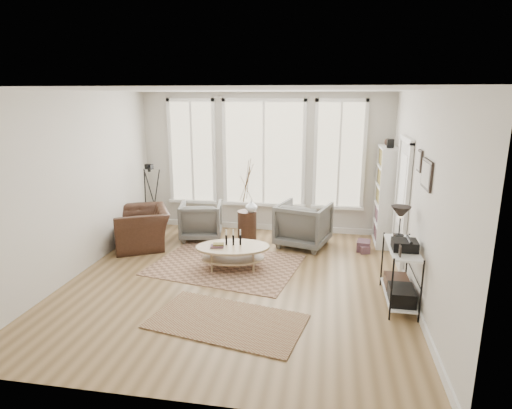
% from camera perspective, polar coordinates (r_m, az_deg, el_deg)
% --- Properties ---
extents(room, '(5.50, 5.54, 2.90)m').
position_cam_1_polar(room, '(6.38, -2.47, 1.64)').
color(room, '#94754B').
rests_on(room, ground).
extents(bay_window, '(4.14, 0.12, 2.24)m').
position_cam_1_polar(bay_window, '(8.95, 1.03, 6.53)').
color(bay_window, '#D1C28A').
rests_on(bay_window, ground).
extents(door, '(0.09, 1.06, 2.22)m').
position_cam_1_polar(door, '(7.50, 18.89, 0.44)').
color(door, silver).
rests_on(door, ground).
extents(bookcase, '(0.31, 0.85, 2.06)m').
position_cam_1_polar(bookcase, '(8.56, 16.84, 1.10)').
color(bookcase, white).
rests_on(bookcase, ground).
extents(low_shelf, '(0.38, 1.08, 1.30)m').
position_cam_1_polar(low_shelf, '(6.29, 18.69, -8.05)').
color(low_shelf, white).
rests_on(low_shelf, ground).
extents(wall_art, '(0.04, 0.88, 0.44)m').
position_cam_1_polar(wall_art, '(5.99, 21.57, 4.21)').
color(wall_art, black).
rests_on(wall_art, ground).
extents(rug_main, '(2.67, 2.19, 0.01)m').
position_cam_1_polar(rug_main, '(7.42, -4.06, -8.03)').
color(rug_main, brown).
rests_on(rug_main, ground).
extents(rug_runner, '(2.12, 1.44, 0.01)m').
position_cam_1_polar(rug_runner, '(5.71, -3.93, -15.23)').
color(rug_runner, brown).
rests_on(rug_runner, ground).
extents(coffee_table, '(1.36, 1.01, 0.57)m').
position_cam_1_polar(coffee_table, '(7.20, -3.17, -6.19)').
color(coffee_table, tan).
rests_on(coffee_table, ground).
extents(armchair_left, '(0.95, 0.97, 0.75)m').
position_cam_1_polar(armchair_left, '(8.71, -7.35, -2.12)').
color(armchair_left, '#60605C').
rests_on(armchair_left, ground).
extents(armchair_right, '(1.14, 1.15, 0.85)m').
position_cam_1_polar(armchair_right, '(8.25, 6.34, -2.65)').
color(armchair_right, '#60605C').
rests_on(armchair_right, ground).
extents(side_table, '(0.38, 0.38, 1.60)m').
position_cam_1_polar(side_table, '(8.53, -1.21, 0.39)').
color(side_table, '#392116').
rests_on(side_table, ground).
extents(vase, '(0.29, 0.29, 0.24)m').
position_cam_1_polar(vase, '(8.49, -0.62, -0.19)').
color(vase, silver).
rests_on(vase, side_table).
extents(accent_chair, '(1.47, 1.41, 0.74)m').
position_cam_1_polar(accent_chair, '(8.49, -15.05, -2.99)').
color(accent_chair, '#392116').
rests_on(accent_chair, ground).
extents(tripod_camera, '(0.52, 0.52, 1.48)m').
position_cam_1_polar(tripod_camera, '(9.11, -13.79, 0.30)').
color(tripod_camera, black).
rests_on(tripod_camera, ground).
extents(book_stack_near, '(0.27, 0.33, 0.19)m').
position_cam_1_polar(book_stack_near, '(8.29, 14.14, -5.35)').
color(book_stack_near, brown).
rests_on(book_stack_near, ground).
extents(book_stack_far, '(0.22, 0.25, 0.14)m').
position_cam_1_polar(book_stack_far, '(8.20, 14.18, -5.77)').
color(book_stack_far, brown).
rests_on(book_stack_far, ground).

